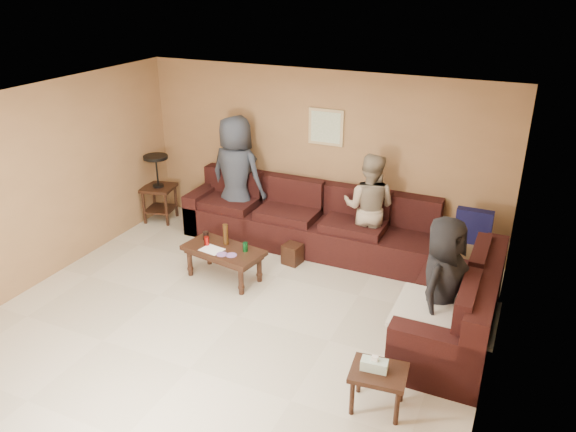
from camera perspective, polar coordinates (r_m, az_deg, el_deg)
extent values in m
plane|color=beige|center=(6.73, -5.02, -10.14)|extent=(5.50, 5.50, 0.00)
cube|color=white|center=(5.74, -5.90, 10.62)|extent=(5.50, 5.00, 0.10)
cube|color=#9A7249|center=(8.24, 3.20, 6.09)|extent=(5.50, 0.10, 2.50)
cube|color=#9A7249|center=(4.43, -21.94, -12.45)|extent=(5.50, 0.10, 2.50)
cube|color=#9A7249|center=(7.79, -23.35, 3.08)|extent=(0.10, 5.00, 2.50)
cube|color=#9A7249|center=(5.43, 20.83, -5.27)|extent=(0.10, 5.00, 2.50)
cube|color=black|center=(8.22, 1.88, -1.60)|extent=(3.70, 0.90, 0.45)
cube|color=black|center=(8.33, 2.80, 2.09)|extent=(3.70, 0.24, 0.45)
cube|color=black|center=(8.93, -8.40, 0.91)|extent=(0.24, 0.90, 0.63)
cube|color=black|center=(6.48, 16.02, -10.15)|extent=(0.90, 2.00, 0.45)
cube|color=black|center=(6.23, 19.48, -7.24)|extent=(0.24, 2.00, 0.45)
cube|color=black|center=(5.71, 14.59, -14.00)|extent=(0.90, 0.24, 0.63)
cube|color=#121138|center=(7.51, 18.33, -1.00)|extent=(0.45, 0.14, 0.45)
cube|color=beige|center=(5.92, 15.67, -9.56)|extent=(1.00, 0.85, 0.04)
cube|color=black|center=(7.32, -6.58, -3.48)|extent=(1.12, 0.69, 0.06)
cube|color=black|center=(7.35, -6.55, -3.88)|extent=(1.04, 0.60, 0.05)
cylinder|color=black|center=(7.56, -9.94, -4.65)|extent=(0.07, 0.07, 0.38)
cylinder|color=black|center=(7.06, -4.79, -6.56)|extent=(0.07, 0.07, 0.38)
cylinder|color=black|center=(7.81, -8.03, -3.57)|extent=(0.07, 0.07, 0.38)
cylinder|color=black|center=(7.32, -2.94, -5.32)|extent=(0.07, 0.07, 0.38)
cylinder|color=#A21712|center=(7.40, -8.27, -2.52)|extent=(0.07, 0.07, 0.12)
cylinder|color=#157930|center=(7.18, -4.36, -3.15)|extent=(0.07, 0.07, 0.12)
cylinder|color=#38210C|center=(7.36, -6.35, -1.88)|extent=(0.07, 0.07, 0.28)
cylinder|color=black|center=(7.56, -8.35, -1.98)|extent=(0.08, 0.08, 0.11)
cube|color=white|center=(7.29, -7.74, -3.41)|extent=(0.31, 0.26, 0.00)
cylinder|color=#CD488A|center=(7.16, -6.73, -3.88)|extent=(0.14, 0.14, 0.01)
cylinder|color=#CD488A|center=(7.12, -5.78, -3.98)|extent=(0.14, 0.14, 0.01)
cube|color=black|center=(9.19, -13.01, 2.80)|extent=(0.57, 0.57, 0.05)
cube|color=black|center=(9.32, -12.81, 0.72)|extent=(0.50, 0.50, 0.03)
cylinder|color=black|center=(9.21, -14.42, 0.85)|extent=(0.05, 0.05, 0.55)
cylinder|color=black|center=(9.05, -12.25, 0.66)|extent=(0.05, 0.05, 0.55)
cylinder|color=black|center=(9.53, -13.44, 1.72)|extent=(0.05, 0.05, 0.55)
cylinder|color=black|center=(9.37, -11.32, 1.55)|extent=(0.05, 0.05, 0.55)
cylinder|color=black|center=(9.17, -13.04, 3.03)|extent=(0.17, 0.17, 0.03)
cylinder|color=black|center=(9.09, -13.17, 4.46)|extent=(0.03, 0.03, 0.46)
cylinder|color=black|center=(9.02, -13.31, 5.83)|extent=(0.38, 0.38, 0.05)
cube|color=black|center=(5.33, 9.20, -15.45)|extent=(0.55, 0.47, 0.05)
cylinder|color=black|center=(5.37, 6.52, -17.75)|extent=(0.05, 0.05, 0.40)
cylinder|color=black|center=(5.33, 11.01, -18.47)|extent=(0.05, 0.05, 0.40)
cylinder|color=black|center=(5.60, 7.24, -15.71)|extent=(0.05, 0.05, 0.40)
cylinder|color=black|center=(5.57, 11.49, -16.37)|extent=(0.05, 0.05, 0.40)
cube|color=white|center=(5.30, 8.76, -14.72)|extent=(0.25, 0.14, 0.10)
cube|color=white|center=(5.25, 8.81, -14.12)|extent=(0.06, 0.04, 0.05)
cube|color=black|center=(7.77, 0.45, -3.87)|extent=(0.27, 0.27, 0.28)
cube|color=tan|center=(8.06, 3.88, 9.01)|extent=(0.52, 0.03, 0.52)
cube|color=silver|center=(8.05, 3.85, 8.98)|extent=(0.44, 0.01, 0.44)
imported|color=#2D333F|center=(8.46, -5.25, 4.10)|extent=(0.94, 0.66, 1.82)
imported|color=gray|center=(7.74, 8.22, 0.87)|extent=(0.76, 0.60, 1.53)
imported|color=black|center=(6.03, 15.34, -6.82)|extent=(0.64, 0.83, 1.52)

